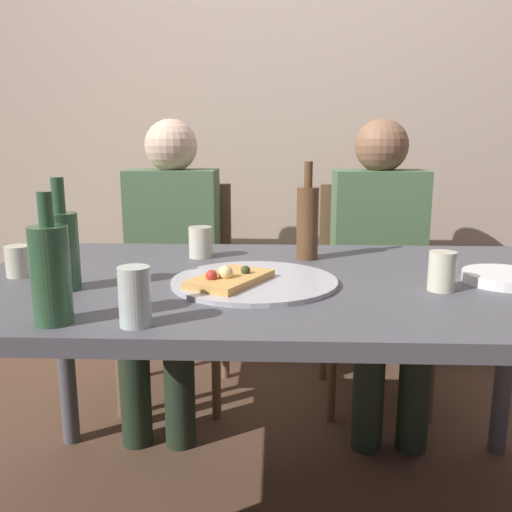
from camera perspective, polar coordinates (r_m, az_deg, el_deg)
The scene contains 16 objects.
back_wall at distance 2.63m, azimuth 2.83°, elevation 16.76°, with size 6.00×0.10×2.60m, color #BCA893.
dining_table at distance 1.44m, azimuth 3.00°, elevation -5.03°, with size 1.66×0.92×0.73m.
pizza_tray at distance 1.36m, azimuth -0.17°, elevation -2.70°, with size 0.42×0.42×0.01m, color #ADADB2.
pizza_slice_last at distance 1.32m, azimuth -2.82°, elevation -2.37°, with size 0.22×0.26×0.05m.
wine_bottle at distance 1.12m, azimuth -20.85°, elevation -1.63°, with size 0.08×0.08×0.26m.
beer_bottle at distance 1.63m, azimuth 5.45°, elevation 3.68°, with size 0.07×0.07×0.29m.
water_bottle at distance 1.37m, azimuth -19.78°, elevation 0.78°, with size 0.08×0.08×0.27m.
tumbler_near at distance 1.56m, azimuth -23.73°, elevation -0.49°, with size 0.07×0.07×0.08m, color beige.
tumbler_far at distance 1.36m, azimuth 19.01°, elevation -1.52°, with size 0.06×0.06×0.09m, color beige.
wine_glass at distance 1.07m, azimuth -12.68°, elevation -4.19°, with size 0.06×0.06×0.12m, color #B7C6BC.
short_glass at distance 1.67m, azimuth -5.86°, elevation 1.46°, with size 0.07×0.07×0.09m, color beige.
plate_stack at distance 1.50m, azimuth 24.76°, elevation -2.09°, with size 0.21×0.21×0.03m, color white.
chair_left at distance 2.35m, azimuth -8.23°, elevation -2.12°, with size 0.44×0.44×0.90m.
chair_right at distance 2.35m, azimuth 12.20°, elevation -2.29°, with size 0.44×0.44×0.90m.
guest_in_sweater at distance 2.18m, azimuth -9.04°, elevation 0.18°, with size 0.36×0.56×1.17m.
guest_in_beanie at distance 2.17m, azimuth 13.02°, elevation -0.00°, with size 0.36×0.56×1.17m.
Camera 1 is at (-0.02, -1.38, 1.08)m, focal length 37.92 mm.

